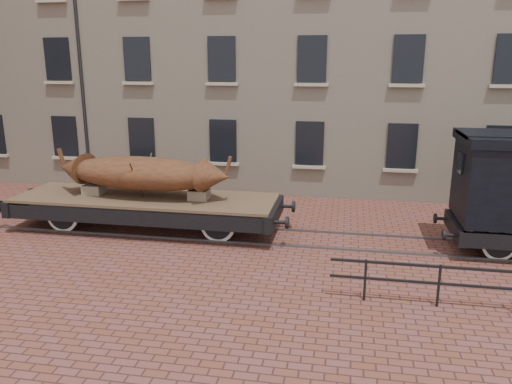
# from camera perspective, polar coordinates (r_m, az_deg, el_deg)

# --- Properties ---
(ground) EXTENTS (90.00, 90.00, 0.00)m
(ground) POSITION_cam_1_polar(r_m,az_deg,el_deg) (15.66, 0.83, -5.12)
(ground) COLOR brown
(warehouse_cream) EXTENTS (40.00, 10.19, 14.00)m
(warehouse_cream) POSITION_cam_1_polar(r_m,az_deg,el_deg) (24.58, 12.36, 18.35)
(warehouse_cream) COLOR beige
(warehouse_cream) RESTS_ON ground
(rail_track) EXTENTS (30.00, 1.52, 0.06)m
(rail_track) POSITION_cam_1_polar(r_m,az_deg,el_deg) (15.65, 0.83, -5.02)
(rail_track) COLOR #59595E
(rail_track) RESTS_ON ground
(flatcar_wagon) EXTENTS (9.44, 2.56, 1.43)m
(flatcar_wagon) POSITION_cam_1_polar(r_m,az_deg,el_deg) (16.44, -12.45, -1.26)
(flatcar_wagon) COLOR #4C392D
(flatcar_wagon) RESTS_ON ground
(iron_boat) EXTENTS (5.97, 1.97, 1.46)m
(iron_boat) POSITION_cam_1_polar(r_m,az_deg,el_deg) (16.23, -12.91, 2.12)
(iron_boat) COLOR brown
(iron_boat) RESTS_ON flatcar_wagon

